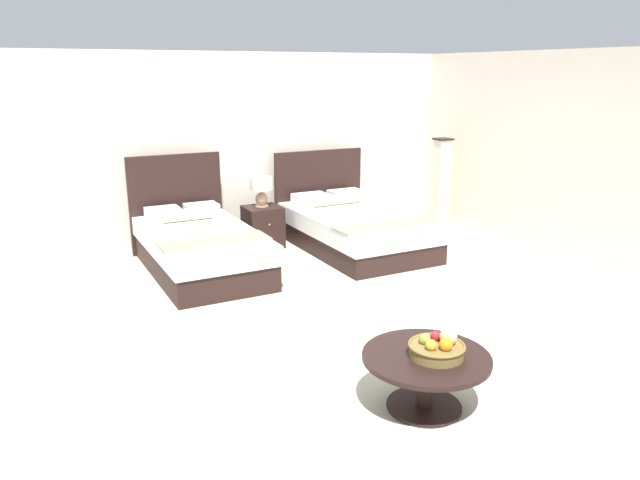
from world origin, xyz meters
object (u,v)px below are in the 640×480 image
at_px(bed_near_corner, 353,227).
at_px(fruit_bowl, 438,347).
at_px(table_lamp, 261,188).
at_px(bed_near_window, 199,246).
at_px(nightstand, 263,227).
at_px(coffee_table, 426,369).
at_px(floor_lamp_corner, 441,184).

distance_m(bed_near_corner, fruit_bowl, 4.01).
bearing_deg(table_lamp, bed_near_corner, -31.17).
relative_size(bed_near_corner, table_lamp, 5.66).
height_order(bed_near_window, nightstand, bed_near_window).
height_order(nightstand, table_lamp, table_lamp).
distance_m(nightstand, coffee_table, 4.32).
bearing_deg(bed_near_window, floor_lamp_corner, 4.85).
bearing_deg(fruit_bowl, nightstand, 84.32).
distance_m(bed_near_window, fruit_bowl, 3.78).
xyz_separation_m(table_lamp, floor_lamp_corner, (2.70, -0.31, -0.13)).
height_order(bed_near_window, floor_lamp_corner, floor_lamp_corner).
bearing_deg(nightstand, fruit_bowl, -95.68).
bearing_deg(floor_lamp_corner, coffee_table, -128.58).
relative_size(coffee_table, floor_lamp_corner, 0.66).
bearing_deg(bed_near_corner, fruit_bowl, -111.65).
height_order(table_lamp, coffee_table, table_lamp).
distance_m(bed_near_corner, coffee_table, 3.98).
relative_size(bed_near_corner, floor_lamp_corner, 1.65).
bearing_deg(table_lamp, coffee_table, -96.43).
bearing_deg(nightstand, bed_near_corner, -30.36).
bearing_deg(bed_near_window, coffee_table, -81.44).
bearing_deg(bed_near_window, fruit_bowl, -80.72).
bearing_deg(coffee_table, nightstand, 83.54).
bearing_deg(floor_lamp_corner, fruit_bowl, -127.77).
distance_m(bed_near_window, table_lamp, 1.32).
relative_size(bed_near_corner, coffee_table, 2.50).
relative_size(bed_near_window, fruit_bowl, 5.47).
bearing_deg(bed_near_corner, coffee_table, -112.62).
height_order(table_lamp, fruit_bowl, table_lamp).
distance_m(bed_near_window, coffee_table, 3.72).
relative_size(table_lamp, coffee_table, 0.44).
height_order(bed_near_corner, table_lamp, bed_near_corner).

